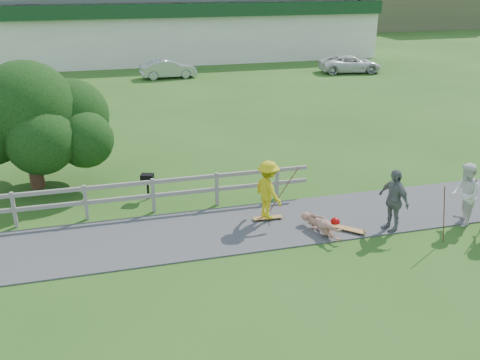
{
  "coord_description": "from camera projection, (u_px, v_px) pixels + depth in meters",
  "views": [
    {
      "loc": [
        -3.38,
        -11.93,
        6.97
      ],
      "look_at": [
        0.4,
        2.0,
        1.31
      ],
      "focal_mm": 40.0,
      "sensor_mm": 36.0,
      "label": 1
    }
  ],
  "objects": [
    {
      "name": "path",
      "position": [
        231.0,
        229.0,
        15.43
      ],
      "size": [
        34.0,
        3.0,
        0.04
      ],
      "primitive_type": "cube",
      "color": "#39393C",
      "rests_on": "ground"
    },
    {
      "name": "strip_mall",
      "position": [
        180.0,
        26.0,
        45.52
      ],
      "size": [
        32.5,
        10.75,
        5.1
      ],
      "color": "beige",
      "rests_on": "ground"
    },
    {
      "name": "spectator_b",
      "position": [
        393.0,
        200.0,
        15.1
      ],
      "size": [
        0.72,
        1.17,
        1.86
      ],
      "primitive_type": "imported",
      "rotation": [
        0.0,
        0.0,
        4.97
      ],
      "color": "slate",
      "rests_on": "ground"
    },
    {
      "name": "skater_fallen",
      "position": [
        321.0,
        225.0,
        15.09
      ],
      "size": [
        1.59,
        0.76,
        0.57
      ],
      "primitive_type": "imported",
      "rotation": [
        0.0,
        0.0,
        0.26
      ],
      "color": "#A66E5B",
      "rests_on": "ground"
    },
    {
      "name": "longboard_fallen",
      "position": [
        348.0,
        230.0,
        15.27
      ],
      "size": [
        0.89,
        0.88,
        0.11
      ],
      "primitive_type": null,
      "rotation": [
        0.0,
        0.0,
        -0.77
      ],
      "color": "olive",
      "rests_on": "ground"
    },
    {
      "name": "pole_spec_left",
      "position": [
        444.0,
        215.0,
        14.39
      ],
      "size": [
        0.03,
        0.03,
        1.7
      ],
      "primitive_type": "cylinder",
      "color": "#543021",
      "rests_on": "ground"
    },
    {
      "name": "helmet",
      "position": [
        335.0,
        222.0,
        15.6
      ],
      "size": [
        0.28,
        0.28,
        0.28
      ],
      "primitive_type": "sphere",
      "color": "#A00706",
      "rests_on": "ground"
    },
    {
      "name": "fence",
      "position": [
        63.0,
        199.0,
        15.67
      ],
      "size": [
        15.05,
        0.1,
        1.1
      ],
      "color": "slate",
      "rests_on": "ground"
    },
    {
      "name": "car_silver",
      "position": [
        168.0,
        69.0,
        37.08
      ],
      "size": [
        3.9,
        1.54,
        1.26
      ],
      "primitive_type": "imported",
      "rotation": [
        0.0,
        0.0,
        1.62
      ],
      "color": "#A5A7AD",
      "rests_on": "ground"
    },
    {
      "name": "car_white",
      "position": [
        350.0,
        64.0,
        39.11
      ],
      "size": [
        4.75,
        2.68,
        1.25
      ],
      "primitive_type": "imported",
      "rotation": [
        0.0,
        0.0,
        1.43
      ],
      "color": "silver",
      "rests_on": "ground"
    },
    {
      "name": "tree",
      "position": [
        31.0,
        136.0,
        17.8
      ],
      "size": [
        5.23,
        5.23,
        3.71
      ],
      "primitive_type": null,
      "color": "black",
      "rests_on": "ground"
    },
    {
      "name": "bbq",
      "position": [
        148.0,
        187.0,
        17.38
      ],
      "size": [
        0.48,
        0.42,
        0.86
      ],
      "primitive_type": null,
      "rotation": [
        0.0,
        0.0,
        -0.35
      ],
      "color": "black",
      "rests_on": "ground"
    },
    {
      "name": "skater_rider",
      "position": [
        268.0,
        193.0,
        15.68
      ],
      "size": [
        0.96,
        1.29,
        1.78
      ],
      "primitive_type": "imported",
      "rotation": [
        0.0,
        0.0,
        1.85
      ],
      "color": "gold",
      "rests_on": "ground"
    },
    {
      "name": "ground",
      "position": [
        245.0,
        254.0,
        14.09
      ],
      "size": [
        260.0,
        260.0,
        0.0
      ],
      "primitive_type": "plane",
      "color": "#274F16",
      "rests_on": "ground"
    },
    {
      "name": "longboard_rider",
      "position": [
        268.0,
        219.0,
        15.99
      ],
      "size": [
        0.89,
        0.26,
        0.1
      ],
      "primitive_type": null,
      "rotation": [
        0.0,
        0.0,
        -0.05
      ],
      "color": "olive",
      "rests_on": "ground"
    },
    {
      "name": "pole_rider",
      "position": [
        283.0,
        187.0,
        16.19
      ],
      "size": [
        0.03,
        0.03,
        1.73
      ],
      "primitive_type": "cylinder",
      "color": "#543021",
      "rests_on": "ground"
    },
    {
      "name": "spectator_a",
      "position": [
        465.0,
        195.0,
        15.45
      ],
      "size": [
        0.99,
        1.1,
        1.87
      ],
      "primitive_type": "imported",
      "rotation": [
        0.0,
        0.0,
        4.34
      ],
      "color": "silver",
      "rests_on": "ground"
    }
  ]
}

